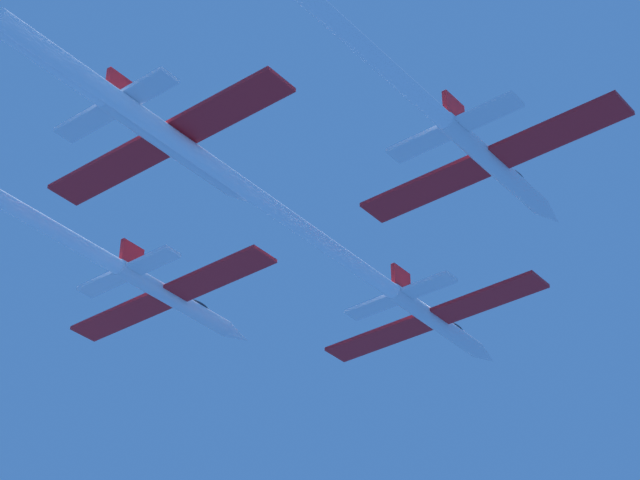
{
  "coord_description": "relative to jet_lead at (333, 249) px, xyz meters",
  "views": [
    {
      "loc": [
        49.44,
        -78.71,
        -52.08
      ],
      "look_at": [
        -0.08,
        -15.92,
        0.47
      ],
      "focal_mm": 69.2,
      "sensor_mm": 36.0,
      "label": 1
    }
  ],
  "objects": [
    {
      "name": "jet_left_wing",
      "position": [
        -15.47,
        -18.28,
        0.4
      ],
      "size": [
        21.13,
        61.68,
        3.5
      ],
      "color": "white"
    },
    {
      "name": "jet_lead",
      "position": [
        0.0,
        0.0,
        0.0
      ],
      "size": [
        21.13,
        56.91,
        3.5
      ],
      "color": "white"
    },
    {
      "name": "jet_right_wing",
      "position": [
        15.08,
        -16.64,
        0.93
      ],
      "size": [
        21.13,
        60.72,
        3.5
      ],
      "color": "white"
    }
  ]
}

